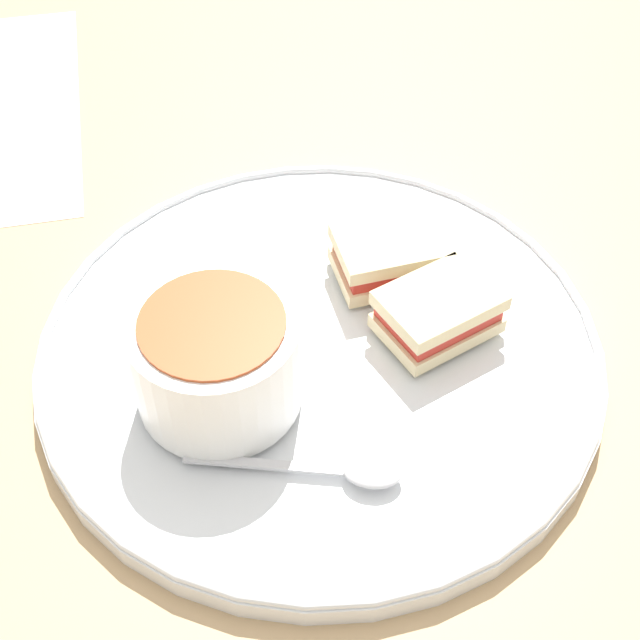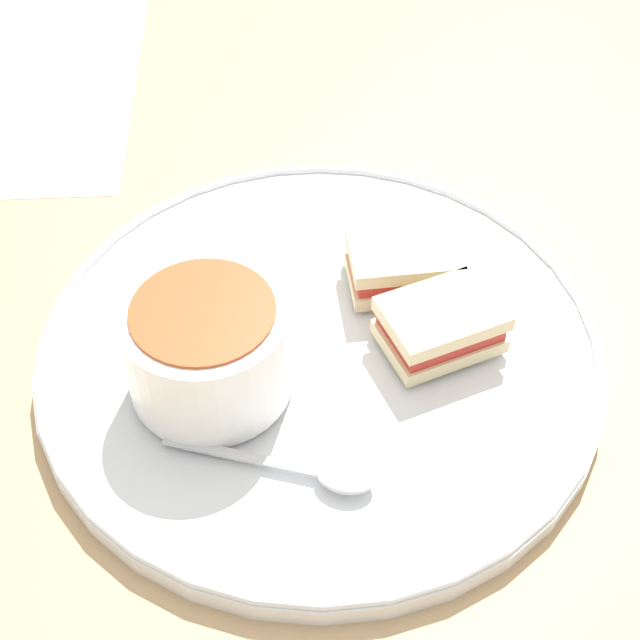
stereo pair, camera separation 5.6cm
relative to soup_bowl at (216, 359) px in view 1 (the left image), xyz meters
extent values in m
plane|color=tan|center=(0.06, 0.05, -0.05)|extent=(2.40, 2.40, 0.00)
cylinder|color=white|center=(0.06, 0.05, -0.05)|extent=(0.37, 0.37, 0.02)
torus|color=white|center=(0.06, 0.05, -0.04)|extent=(0.36, 0.36, 0.01)
cylinder|color=white|center=(0.00, 0.00, -0.03)|extent=(0.06, 0.06, 0.01)
cylinder|color=white|center=(0.00, 0.00, 0.00)|extent=(0.10, 0.10, 0.06)
cylinder|color=#B74C23|center=(0.00, 0.00, 0.03)|extent=(0.08, 0.08, 0.01)
cube|color=silver|center=(0.03, -0.05, -0.03)|extent=(0.10, 0.01, 0.00)
ellipsoid|color=silver|center=(0.09, -0.05, -0.03)|extent=(0.04, 0.03, 0.01)
cube|color=beige|center=(0.13, 0.06, -0.03)|extent=(0.09, 0.08, 0.01)
cube|color=#B72D23|center=(0.13, 0.06, -0.02)|extent=(0.08, 0.08, 0.01)
cube|color=beige|center=(0.13, 0.06, -0.01)|extent=(0.09, 0.08, 0.01)
cube|color=beige|center=(0.10, 0.11, -0.03)|extent=(0.09, 0.07, 0.01)
cube|color=#B72D23|center=(0.10, 0.11, -0.02)|extent=(0.08, 0.07, 0.01)
cube|color=beige|center=(0.10, 0.11, -0.01)|extent=(0.09, 0.07, 0.01)
camera|label=1|loc=(0.07, -0.33, 0.40)|focal=50.00mm
camera|label=2|loc=(0.13, -0.32, 0.40)|focal=50.00mm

